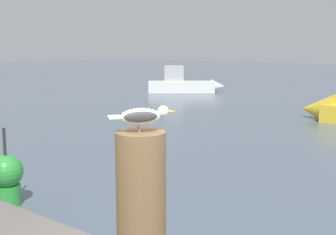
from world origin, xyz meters
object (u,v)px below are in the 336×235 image
seagull (141,116)px  boat_white (186,85)px  mooring_post (141,223)px  channel_buoy (7,178)px

seagull → boat_white: (-13.43, 18.74, -1.84)m
boat_white → mooring_post: bearing=-54.4°
seagull → channel_buoy: (-5.00, 2.18, -1.81)m
mooring_post → channel_buoy: size_ratio=0.82×
channel_buoy → mooring_post: bearing=-23.6°
seagull → channel_buoy: size_ratio=0.26×
mooring_post → channel_buoy: bearing=156.4°
mooring_post → channel_buoy: 5.58m
seagull → channel_buoy: seagull is taller
boat_white → channel_buoy: 18.58m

